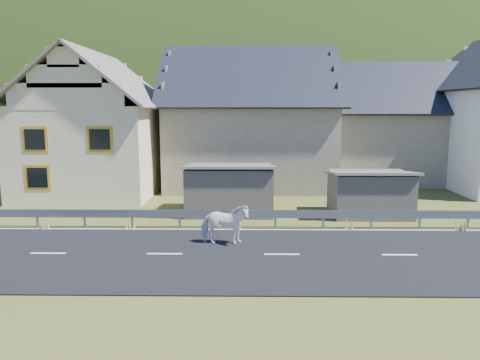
{
  "coord_description": "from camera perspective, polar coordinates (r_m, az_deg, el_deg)",
  "views": [
    {
      "loc": [
        -1.2,
        -15.3,
        5.05
      ],
      "look_at": [
        -1.46,
        2.72,
        2.17
      ],
      "focal_mm": 35.0,
      "sensor_mm": 36.0,
      "label": 1
    }
  ],
  "objects": [
    {
      "name": "road",
      "position": [
        16.16,
        5.11,
        -9.09
      ],
      "size": [
        60.0,
        7.0,
        0.04
      ],
      "primitive_type": "cube",
      "color": "black",
      "rests_on": "ground"
    },
    {
      "name": "horse",
      "position": [
        17.06,
        -1.88,
        -5.37
      ],
      "size": [
        0.9,
        1.82,
        1.5
      ],
      "primitive_type": "imported",
      "rotation": [
        0.0,
        0.0,
        1.52
      ],
      "color": "white",
      "rests_on": "road"
    },
    {
      "name": "shed_right",
      "position": [
        22.42,
        15.54,
        -1.65
      ],
      "size": [
        3.8,
        2.9,
        2.2
      ],
      "primitive_type": "cube",
      "color": "#695E4F",
      "rests_on": "ground"
    },
    {
      "name": "ground",
      "position": [
        16.16,
        5.11,
        -9.16
      ],
      "size": [
        160.0,
        160.0,
        0.0
      ],
      "primitive_type": "plane",
      "color": "#3A4119",
      "rests_on": "ground"
    },
    {
      "name": "house_cream",
      "position": [
        28.7,
        -17.19,
        7.3
      ],
      "size": [
        7.8,
        9.8,
        8.3
      ],
      "color": "#FCE3B3",
      "rests_on": "ground"
    },
    {
      "name": "mountain",
      "position": [
        197.0,
        2.62,
        1.78
      ],
      "size": [
        440.0,
        280.0,
        260.0
      ],
      "primitive_type": "ellipsoid",
      "color": "#1C3B0F",
      "rests_on": "ground"
    },
    {
      "name": "house_stone_a",
      "position": [
        30.31,
        1.21,
        8.3
      ],
      "size": [
        10.8,
        9.8,
        8.9
      ],
      "color": "gray",
      "rests_on": "ground"
    },
    {
      "name": "guardrail",
      "position": [
        19.55,
        4.33,
        -4.21
      ],
      "size": [
        28.1,
        0.09,
        0.75
      ],
      "color": "#93969B",
      "rests_on": "ground"
    },
    {
      "name": "house_stone_b",
      "position": [
        33.89,
        18.49,
        7.25
      ],
      "size": [
        9.8,
        8.8,
        8.1
      ],
      "color": "gray",
      "rests_on": "ground"
    },
    {
      "name": "lane_markings",
      "position": [
        16.15,
        5.11,
        -9.01
      ],
      "size": [
        60.0,
        6.6,
        0.01
      ],
      "primitive_type": "cube",
      "color": "silver",
      "rests_on": "road"
    },
    {
      "name": "conifer_patch",
      "position": [
        136.37,
        -22.7,
        8.8
      ],
      "size": [
        76.0,
        50.0,
        28.0
      ],
      "primitive_type": "ellipsoid",
      "color": "black",
      "rests_on": "ground"
    },
    {
      "name": "shed_left",
      "position": [
        22.17,
        -1.26,
        -1.18
      ],
      "size": [
        4.3,
        3.3,
        2.4
      ],
      "primitive_type": "cube",
      "color": "#695E4F",
      "rests_on": "ground"
    }
  ]
}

